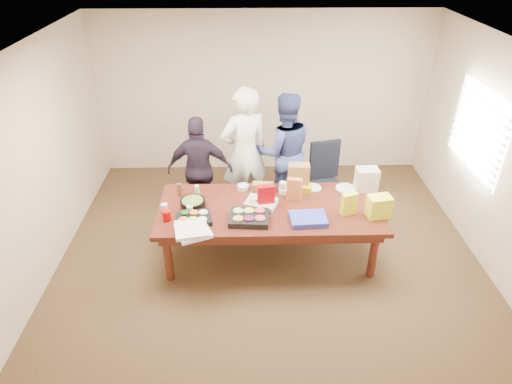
{
  "coord_description": "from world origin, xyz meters",
  "views": [
    {
      "loc": [
        -0.28,
        -4.65,
        3.81
      ],
      "look_at": [
        -0.17,
        0.1,
        0.92
      ],
      "focal_mm": 31.19,
      "sensor_mm": 36.0,
      "label": 1
    }
  ],
  "objects_px": {
    "sheet_cake": "(261,203)",
    "salad_bowl": "(193,204)",
    "office_chair": "(325,184)",
    "person_right": "(284,152)",
    "conference_table": "(269,231)",
    "person_center": "(245,153)"
  },
  "relations": [
    {
      "from": "conference_table",
      "to": "salad_bowl",
      "type": "distance_m",
      "value": 1.05
    },
    {
      "from": "person_center",
      "to": "salad_bowl",
      "type": "bearing_deg",
      "value": 34.18
    },
    {
      "from": "person_center",
      "to": "person_right",
      "type": "height_order",
      "value": "person_center"
    },
    {
      "from": "person_center",
      "to": "person_right",
      "type": "relative_size",
      "value": 1.09
    },
    {
      "from": "conference_table",
      "to": "salad_bowl",
      "type": "relative_size",
      "value": 8.9
    },
    {
      "from": "sheet_cake",
      "to": "conference_table",
      "type": "bearing_deg",
      "value": -4.7
    },
    {
      "from": "conference_table",
      "to": "office_chair",
      "type": "bearing_deg",
      "value": 47.43
    },
    {
      "from": "person_right",
      "to": "salad_bowl",
      "type": "relative_size",
      "value": 5.74
    },
    {
      "from": "office_chair",
      "to": "person_right",
      "type": "xyz_separation_m",
      "value": [
        -0.59,
        0.32,
        0.37
      ]
    },
    {
      "from": "person_right",
      "to": "sheet_cake",
      "type": "xyz_separation_m",
      "value": [
        -0.38,
        -1.21,
        -0.12
      ]
    },
    {
      "from": "sheet_cake",
      "to": "salad_bowl",
      "type": "bearing_deg",
      "value": -158.69
    },
    {
      "from": "person_right",
      "to": "salad_bowl",
      "type": "distance_m",
      "value": 1.75
    },
    {
      "from": "conference_table",
      "to": "salad_bowl",
      "type": "xyz_separation_m",
      "value": [
        -0.96,
        0.03,
        0.43
      ]
    },
    {
      "from": "person_center",
      "to": "sheet_cake",
      "type": "relative_size",
      "value": 5.25
    },
    {
      "from": "office_chair",
      "to": "person_center",
      "type": "distance_m",
      "value": 1.26
    },
    {
      "from": "conference_table",
      "to": "person_center",
      "type": "bearing_deg",
      "value": 106.31
    },
    {
      "from": "office_chair",
      "to": "salad_bowl",
      "type": "distance_m",
      "value": 2.06
    },
    {
      "from": "office_chair",
      "to": "person_center",
      "type": "xyz_separation_m",
      "value": [
        -1.17,
        0.13,
        0.45
      ]
    },
    {
      "from": "office_chair",
      "to": "person_right",
      "type": "bearing_deg",
      "value": 138.53
    },
    {
      "from": "person_right",
      "to": "sheet_cake",
      "type": "distance_m",
      "value": 1.28
    },
    {
      "from": "office_chair",
      "to": "person_right",
      "type": "height_order",
      "value": "person_right"
    },
    {
      "from": "sheet_cake",
      "to": "salad_bowl",
      "type": "xyz_separation_m",
      "value": [
        -0.86,
        -0.02,
        0.02
      ]
    }
  ]
}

